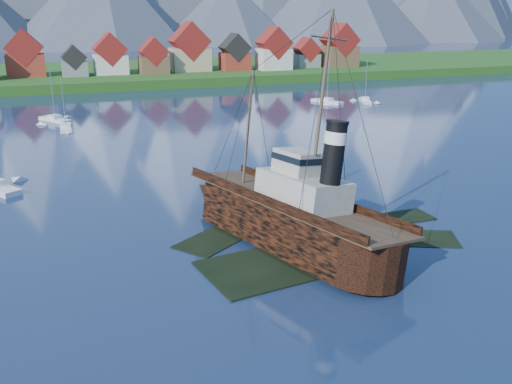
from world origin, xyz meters
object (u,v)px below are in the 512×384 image
object	(u,v)px
sailboat_c	(55,120)
sailboat_f	(66,128)
sailboat_e	(327,102)
sailboat_d	(365,101)
tugboat_wreck	(281,212)

from	to	relation	value
sailboat_c	sailboat_f	distance (m)	10.43
sailboat_c	sailboat_e	distance (m)	69.75
sailboat_d	sailboat_e	distance (m)	10.49
sailboat_c	sailboat_d	distance (m)	79.86
sailboat_c	sailboat_f	bearing A→B (deg)	-111.75
sailboat_d	sailboat_c	bearing A→B (deg)	-158.72
sailboat_d	sailboat_f	world-z (taller)	sailboat_d
tugboat_wreck	sailboat_f	size ratio (longest dim) A/B	2.91
tugboat_wreck	sailboat_f	distance (m)	73.73
sailboat_e	tugboat_wreck	bearing A→B (deg)	-141.56
sailboat_c	sailboat_d	bearing A→B (deg)	-31.47
sailboat_c	sailboat_e	xyz separation A→B (m)	(69.68, 2.97, -0.03)
sailboat_c	sailboat_f	world-z (taller)	sailboat_c
tugboat_wreck	sailboat_f	bearing A→B (deg)	87.61
sailboat_c	tugboat_wreck	bearing A→B (deg)	-107.48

